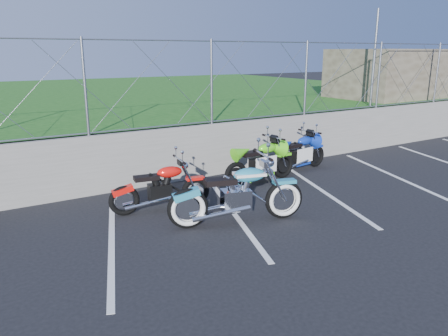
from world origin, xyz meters
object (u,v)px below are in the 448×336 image
sportbike_blue (300,154)px  sportbike_green (261,164)px  cruiser_turquoise (239,196)px  naked_orange (162,189)px

sportbike_blue → sportbike_green: bearing=-175.5°
cruiser_turquoise → sportbike_green: bearing=60.8°
sportbike_green → sportbike_blue: size_ratio=1.05×
naked_orange → cruiser_turquoise: bearing=-47.4°
cruiser_turquoise → sportbike_blue: cruiser_turquoise is taller
cruiser_turquoise → naked_orange: 1.61m
cruiser_turquoise → naked_orange: cruiser_turquoise is taller
cruiser_turquoise → sportbike_green: 2.61m
naked_orange → sportbike_blue: 4.32m
sportbike_green → cruiser_turquoise: bearing=-138.6°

